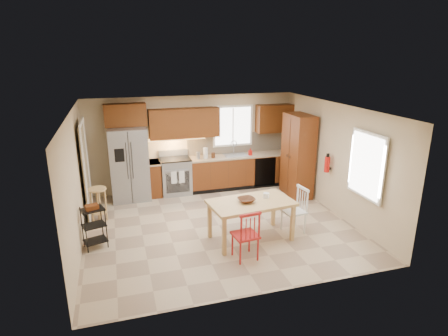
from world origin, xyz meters
TOP-DOWN VIEW (x-y plane):
  - floor at (0.00, 0.00)m, footprint 5.50×5.50m
  - ceiling at (0.00, 0.00)m, footprint 5.50×5.00m
  - wall_back at (0.00, 2.50)m, footprint 5.50×0.02m
  - wall_front at (0.00, -2.50)m, footprint 5.50×0.02m
  - wall_left at (-2.75, 0.00)m, footprint 0.02×5.00m
  - wall_right at (2.75, 0.00)m, footprint 0.02×5.00m
  - refrigerator at (-1.70, 2.12)m, footprint 0.92×0.75m
  - range_stove at (-0.55, 2.19)m, footprint 0.76×0.63m
  - base_cabinet_narrow at (-1.10, 2.20)m, footprint 0.30×0.60m
  - base_cabinet_run at (1.29, 2.20)m, footprint 2.92×0.60m
  - dishwasher at (1.85, 1.91)m, footprint 0.60×0.02m
  - backsplash at (1.29, 2.48)m, footprint 2.92×0.03m
  - upper_over_fridge at (-1.70, 2.33)m, footprint 1.00×0.35m
  - upper_left_block at (-0.25, 2.33)m, footprint 1.80×0.35m
  - upper_right_block at (2.25, 2.33)m, footprint 1.00×0.35m
  - window_back at (1.10, 2.48)m, footprint 1.12×0.04m
  - sink at (1.10, 2.20)m, footprint 0.62×0.46m
  - undercab_glow at (-0.55, 2.30)m, footprint 1.60×0.30m
  - soap_bottle at (1.48, 2.10)m, footprint 0.09×0.09m
  - paper_towel at (0.25, 2.15)m, footprint 0.12×0.12m
  - canister_steel at (0.05, 2.15)m, footprint 0.11×0.11m
  - canister_wood at (0.45, 2.12)m, footprint 0.10×0.10m
  - pantry at (2.43, 1.20)m, footprint 0.50×0.95m
  - fire_extinguisher at (2.63, 0.15)m, footprint 0.12×0.12m
  - window_right at (2.68, -1.15)m, footprint 0.04×1.02m
  - doorway at (-2.67, 1.30)m, footprint 0.04×0.95m
  - dining_table at (0.44, -0.76)m, footprint 1.70×1.07m
  - chair_red at (0.09, -1.41)m, footprint 0.49×0.49m
  - chair_white at (1.39, -0.71)m, footprint 0.49×0.49m
  - table_bowl at (0.34, -0.76)m, footprint 0.36×0.36m
  - table_jar at (0.79, -0.66)m, footprint 0.13×0.13m
  - bar_stool at (-2.44, 0.92)m, footprint 0.40×0.40m
  - utility_cart at (-2.50, -0.24)m, footprint 0.49×0.43m

SIDE VIEW (x-z plane):
  - floor at x=0.00m, z-range 0.00..0.00m
  - bar_stool at x=-2.44m, z-range 0.00..0.78m
  - dining_table at x=0.44m, z-range 0.00..0.79m
  - utility_cart at x=-2.50m, z-range 0.00..0.82m
  - base_cabinet_narrow at x=-1.10m, z-range 0.00..0.90m
  - base_cabinet_run at x=1.29m, z-range 0.00..0.90m
  - dishwasher at x=1.85m, z-range 0.06..0.84m
  - range_stove at x=-0.55m, z-range 0.00..0.92m
  - chair_red at x=0.09m, z-range 0.00..0.95m
  - chair_white at x=1.39m, z-range 0.00..0.95m
  - table_bowl at x=0.34m, z-range 0.75..0.83m
  - table_jar at x=0.79m, z-range 0.75..0.90m
  - sink at x=1.10m, z-range 0.78..0.94m
  - refrigerator at x=-1.70m, z-range 0.00..1.82m
  - canister_wood at x=0.45m, z-range 0.90..1.04m
  - canister_steel at x=0.05m, z-range 0.90..1.08m
  - soap_bottle at x=1.48m, z-range 0.90..1.09m
  - paper_towel at x=0.25m, z-range 0.90..1.18m
  - pantry at x=2.43m, z-range 0.00..2.10m
  - doorway at x=-2.67m, z-range 0.00..2.10m
  - fire_extinguisher at x=2.63m, z-range 0.92..1.28m
  - backsplash at x=1.29m, z-range 0.90..1.45m
  - wall_back at x=0.00m, z-range 0.00..2.50m
  - wall_front at x=0.00m, z-range 0.00..2.50m
  - wall_left at x=-2.75m, z-range 0.00..2.50m
  - wall_right at x=2.75m, z-range 0.00..2.50m
  - undercab_glow at x=-0.55m, z-range 1.43..1.43m
  - window_right at x=2.68m, z-range 0.79..2.11m
  - window_back at x=1.10m, z-range 1.09..2.21m
  - upper_left_block at x=-0.25m, z-range 1.45..2.20m
  - upper_right_block at x=2.25m, z-range 1.45..2.20m
  - upper_over_fridge at x=-1.70m, z-range 1.83..2.38m
  - ceiling at x=0.00m, z-range 2.49..2.51m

